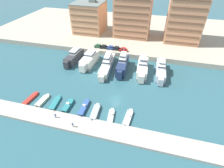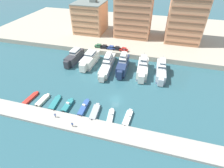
# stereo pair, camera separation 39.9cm
# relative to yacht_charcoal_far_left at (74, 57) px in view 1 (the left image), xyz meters

# --- Properties ---
(ground_plane) EXTENTS (400.00, 400.00, 0.00)m
(ground_plane) POSITION_rel_yacht_charcoal_far_left_xyz_m (25.23, -21.00, -2.25)
(ground_plane) COLOR #2D5B66
(quay_promenade) EXTENTS (180.00, 70.00, 2.37)m
(quay_promenade) POSITION_rel_yacht_charcoal_far_left_xyz_m (25.23, 44.14, -1.07)
(quay_promenade) COLOR #ADA38E
(quay_promenade) RESTS_ON ground
(pier_dock) EXTENTS (120.00, 5.92, 0.84)m
(pier_dock) POSITION_rel_yacht_charcoal_far_left_xyz_m (25.23, -35.02, -1.84)
(pier_dock) COLOR #A8A399
(pier_dock) RESTS_ON ground
(yacht_charcoal_far_left) EXTENTS (4.60, 15.41, 7.25)m
(yacht_charcoal_far_left) POSITION_rel_yacht_charcoal_far_left_xyz_m (0.00, 0.00, 0.00)
(yacht_charcoal_far_left) COLOR #333338
(yacht_charcoal_far_left) RESTS_ON ground
(yacht_ivory_left) EXTENTS (5.22, 16.20, 7.25)m
(yacht_ivory_left) POSITION_rel_yacht_charcoal_far_left_xyz_m (7.78, -0.48, 0.04)
(yacht_ivory_left) COLOR silver
(yacht_ivory_left) RESTS_ON ground
(yacht_ivory_mid_left) EXTENTS (5.15, 21.63, 7.83)m
(yacht_ivory_mid_left) POSITION_rel_yacht_charcoal_far_left_xyz_m (16.63, -2.16, -0.09)
(yacht_ivory_mid_left) COLOR silver
(yacht_ivory_mid_left) RESTS_ON ground
(yacht_navy_center_left) EXTENTS (4.42, 16.39, 9.07)m
(yacht_navy_center_left) POSITION_rel_yacht_charcoal_far_left_xyz_m (23.33, -1.62, 0.49)
(yacht_navy_center_left) COLOR navy
(yacht_navy_center_left) RESTS_ON ground
(yacht_ivory_center) EXTENTS (5.02, 16.65, 8.59)m
(yacht_ivory_center) POSITION_rel_yacht_charcoal_far_left_xyz_m (31.85, -1.69, 0.25)
(yacht_ivory_center) COLOR silver
(yacht_ivory_center) RESTS_ON ground
(yacht_silver_center_right) EXTENTS (4.31, 17.63, 7.87)m
(yacht_silver_center_right) POSITION_rel_yacht_charcoal_far_left_xyz_m (39.35, -0.84, -0.01)
(yacht_silver_center_right) COLOR silver
(yacht_silver_center_right) RESTS_ON ground
(motorboat_red_far_left) EXTENTS (2.31, 8.21, 0.83)m
(motorboat_red_far_left) POSITION_rel_yacht_charcoal_far_left_xyz_m (-3.41, -29.09, -1.87)
(motorboat_red_far_left) COLOR red
(motorboat_red_far_left) RESTS_ON ground
(motorboat_cream_left) EXTENTS (2.33, 6.71, 0.90)m
(motorboat_cream_left) POSITION_rel_yacht_charcoal_far_left_xyz_m (1.35, -28.59, -1.81)
(motorboat_cream_left) COLOR beige
(motorboat_cream_left) RESTS_ON ground
(motorboat_teal_mid_left) EXTENTS (2.61, 7.42, 0.82)m
(motorboat_teal_mid_left) POSITION_rel_yacht_charcoal_far_left_xyz_m (5.98, -28.44, -1.88)
(motorboat_teal_mid_left) COLOR teal
(motorboat_teal_mid_left) RESTS_ON ground
(motorboat_teal_center_left) EXTENTS (1.95, 6.59, 1.59)m
(motorboat_teal_center_left) POSITION_rel_yacht_charcoal_far_left_xyz_m (10.83, -28.66, -1.72)
(motorboat_teal_center_left) COLOR teal
(motorboat_teal_center_left) RESTS_ON ground
(motorboat_blue_center) EXTENTS (1.91, 7.96, 1.55)m
(motorboat_blue_center) POSITION_rel_yacht_charcoal_far_left_xyz_m (16.31, -28.18, -1.72)
(motorboat_blue_center) COLOR #33569E
(motorboat_blue_center) RESTS_ON ground
(motorboat_grey_center_right) EXTENTS (2.50, 7.49, 1.09)m
(motorboat_grey_center_right) POSITION_rel_yacht_charcoal_far_left_xyz_m (20.51, -29.15, -1.71)
(motorboat_grey_center_right) COLOR #9EA3A8
(motorboat_grey_center_right) RESTS_ON ground
(motorboat_white_mid_right) EXTENTS (2.24, 6.38, 1.32)m
(motorboat_white_mid_right) POSITION_rel_yacht_charcoal_far_left_xyz_m (25.71, -29.30, -1.85)
(motorboat_white_mid_right) COLOR white
(motorboat_white_mid_right) RESTS_ON ground
(motorboat_white_right) EXTENTS (2.35, 7.28, 1.28)m
(motorboat_white_right) POSITION_rel_yacht_charcoal_far_left_xyz_m (30.98, -28.64, -1.81)
(motorboat_white_right) COLOR white
(motorboat_white_right) RESTS_ON ground
(car_green_far_left) EXTENTS (4.12, 1.96, 1.80)m
(car_green_far_left) POSITION_rel_yacht_charcoal_far_left_xyz_m (7.81, 12.36, 1.09)
(car_green_far_left) COLOR #2D6642
(car_green_far_left) RESTS_ON quay_promenade
(car_black_left) EXTENTS (4.16, 2.04, 1.80)m
(car_black_left) POSITION_rel_yacht_charcoal_far_left_xyz_m (10.85, 12.19, 1.09)
(car_black_left) COLOR black
(car_black_left) RESTS_ON quay_promenade
(car_blue_mid_left) EXTENTS (4.13, 1.98, 1.80)m
(car_blue_mid_left) POSITION_rel_yacht_charcoal_far_left_xyz_m (14.43, 12.09, 1.09)
(car_blue_mid_left) COLOR #28428E
(car_blue_mid_left) RESTS_ON quay_promenade
(car_black_center_left) EXTENTS (4.10, 1.93, 1.80)m
(car_black_center_left) POSITION_rel_yacht_charcoal_far_left_xyz_m (17.36, 12.07, 1.09)
(car_black_center_left) COLOR black
(car_black_center_left) RESTS_ON quay_promenade
(car_red_center) EXTENTS (4.16, 2.03, 1.80)m
(car_red_center) POSITION_rel_yacht_charcoal_far_left_xyz_m (20.88, 11.59, 1.09)
(car_red_center) COLOR red
(car_red_center) RESTS_ON quay_promenade
(apartment_block_far_left) EXTENTS (16.86, 17.89, 18.63)m
(apartment_block_far_left) POSITION_rel_yacht_charcoal_far_left_xyz_m (-4.32, 33.57, 8.49)
(apartment_block_far_left) COLOR tan
(apartment_block_far_left) RESTS_ON quay_promenade
(apartment_block_left) EXTENTS (19.68, 14.27, 27.43)m
(apartment_block_left) POSITION_rel_yacht_charcoal_far_left_xyz_m (21.20, 33.22, 12.89)
(apartment_block_left) COLOR tan
(apartment_block_left) RESTS_ON quay_promenade
(apartment_block_mid_left) EXTENTS (17.66, 15.44, 25.72)m
(apartment_block_mid_left) POSITION_rel_yacht_charcoal_far_left_xyz_m (47.99, 32.80, 12.03)
(apartment_block_mid_left) COLOR tan
(apartment_block_mid_left) RESTS_ON quay_promenade
(pedestrian_near_edge) EXTENTS (0.65, 0.27, 1.68)m
(pedestrian_near_edge) POSITION_rel_yacht_charcoal_far_left_xyz_m (9.86, -34.61, -0.42)
(pedestrian_near_edge) COLOR #282D3D
(pedestrian_near_edge) RESTS_ON pier_dock
(pedestrian_mid_deck) EXTENTS (0.64, 0.37, 1.72)m
(pedestrian_mid_deck) POSITION_rel_yacht_charcoal_far_left_xyz_m (16.41, -36.49, -0.40)
(pedestrian_mid_deck) COLOR #7A6B56
(pedestrian_mid_deck) RESTS_ON pier_dock
(bollard_west) EXTENTS (0.20, 0.20, 0.61)m
(bollard_west) POSITION_rel_yacht_charcoal_far_left_xyz_m (7.86, -32.30, -1.09)
(bollard_west) COLOR #2D2D33
(bollard_west) RESTS_ON pier_dock
(bollard_west_mid) EXTENTS (0.20, 0.20, 0.61)m
(bollard_west_mid) POSITION_rel_yacht_charcoal_far_left_xyz_m (17.16, -32.30, -1.09)
(bollard_west_mid) COLOR #2D2D33
(bollard_west_mid) RESTS_ON pier_dock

